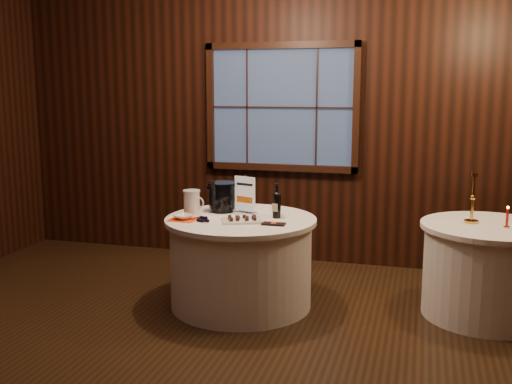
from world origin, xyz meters
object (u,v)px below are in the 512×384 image
(brass_candlestick, at_px, (472,205))
(ice_bucket, at_px, (223,196))
(port_bottle_left, at_px, (277,202))
(grape_bunch, at_px, (204,219))
(port_bottle_right, at_px, (277,203))
(cracker_bowl, at_px, (184,217))
(main_table, at_px, (241,262))
(glass_pitcher, at_px, (192,202))
(sign_stand, at_px, (246,201))
(red_candle, at_px, (507,219))
(chocolate_plate, at_px, (242,220))
(side_table, at_px, (487,270))
(chocolate_box, at_px, (274,224))

(brass_candlestick, bearing_deg, ice_bucket, -176.65)
(port_bottle_left, height_order, grape_bunch, port_bottle_left)
(port_bottle_right, height_order, cracker_bowl, port_bottle_right)
(main_table, relative_size, glass_pitcher, 5.96)
(glass_pitcher, bearing_deg, sign_stand, 29.87)
(main_table, distance_m, red_candle, 2.17)
(brass_candlestick, relative_size, red_candle, 2.36)
(cracker_bowl, bearing_deg, main_table, 23.19)
(port_bottle_right, bearing_deg, chocolate_plate, -123.43)
(glass_pitcher, bearing_deg, red_candle, 16.06)
(port_bottle_left, bearing_deg, chocolate_plate, -132.87)
(port_bottle_left, bearing_deg, red_candle, -8.43)
(side_table, bearing_deg, brass_candlestick, 166.94)
(port_bottle_left, distance_m, ice_bucket, 0.50)
(chocolate_box, distance_m, red_candle, 1.83)
(side_table, bearing_deg, cracker_bowl, -168.67)
(chocolate_plate, bearing_deg, glass_pitcher, 163.04)
(side_table, relative_size, brass_candlestick, 2.63)
(chocolate_box, relative_size, red_candle, 1.07)
(side_table, relative_size, grape_bunch, 5.70)
(sign_stand, height_order, glass_pitcher, sign_stand)
(red_candle, bearing_deg, cracker_bowl, -170.93)
(sign_stand, xyz_separation_m, ice_bucket, (-0.23, 0.05, 0.02))
(ice_bucket, xyz_separation_m, chocolate_box, (0.56, -0.39, -0.13))
(side_table, height_order, cracker_bowl, cracker_bowl)
(port_bottle_left, xyz_separation_m, chocolate_box, (0.06, -0.36, -0.11))
(side_table, distance_m, red_candle, 0.47)
(ice_bucket, bearing_deg, sign_stand, -12.86)
(brass_candlestick, distance_m, red_candle, 0.29)
(sign_stand, relative_size, port_bottle_right, 1.15)
(port_bottle_left, height_order, port_bottle_right, port_bottle_right)
(port_bottle_right, relative_size, grape_bunch, 1.56)
(sign_stand, bearing_deg, brass_candlestick, 24.48)
(brass_candlestick, bearing_deg, chocolate_box, -161.56)
(port_bottle_right, bearing_deg, chocolate_box, -68.24)
(brass_candlestick, bearing_deg, grape_bunch, -165.57)
(port_bottle_right, relative_size, cracker_bowl, 1.89)
(sign_stand, relative_size, red_candle, 1.96)
(port_bottle_right, relative_size, red_candle, 1.70)
(main_table, bearing_deg, ice_bucket, 137.98)
(glass_pitcher, height_order, cracker_bowl, glass_pitcher)
(grape_bunch, bearing_deg, brass_candlestick, 14.43)
(cracker_bowl, height_order, red_candle, red_candle)
(glass_pitcher, bearing_deg, port_bottle_left, 25.01)
(main_table, height_order, port_bottle_left, port_bottle_left)
(brass_candlestick, bearing_deg, side_table, -13.06)
(side_table, distance_m, cracker_bowl, 2.52)
(chocolate_box, bearing_deg, port_bottle_left, 99.68)
(brass_candlestick, bearing_deg, glass_pitcher, -172.06)
(port_bottle_right, xyz_separation_m, chocolate_box, (0.04, -0.26, -0.12))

